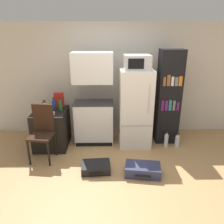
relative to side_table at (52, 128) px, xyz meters
The scene contains 20 objects.
ground_plane 1.86m from the side_table, 42.38° to the right, with size 24.00×24.00×0.00m, color tan.
wall_back 1.92m from the side_table, 26.75° to the left, with size 6.40×0.10×2.45m.
side_table is the anchor object (origin of this frame).
kitchen_hutch 1.00m from the side_table, 10.25° to the left, with size 0.81×0.45×1.89m.
refrigerator 1.76m from the side_table, ahead, with size 0.64×0.64×1.57m.
microwave 2.17m from the side_table, ahead, with size 0.49×0.44×0.27m.
bookshelf 2.48m from the side_table, ahead, with size 0.46×0.37×1.94m.
bottle_amber_beer 0.53m from the side_table, 158.05° to the right, with size 0.09×0.09×0.18m.
bottle_ketchup_red 0.52m from the side_table, 128.37° to the left, with size 0.08×0.08×0.16m.
bottle_green_tall 0.54m from the side_table, ahead, with size 0.08×0.08×0.27m.
bottle_blue_soda 0.50m from the side_table, 46.23° to the left, with size 0.07×0.07×0.25m.
bottle_clear_short 0.53m from the side_table, 123.02° to the right, with size 0.08×0.08×0.18m.
bottle_milk_white 0.48m from the side_table, 136.35° to the left, with size 0.08×0.08×0.16m.
bowl 0.46m from the side_table, 73.63° to the right, with size 0.17×0.17×0.05m.
cereal_box 0.61m from the side_table, 61.71° to the left, with size 0.19×0.07×0.30m.
chair 0.51m from the side_table, 94.28° to the right, with size 0.44×0.45×1.03m.
suitcase_large_flat 1.35m from the side_table, 43.97° to the right, with size 0.51×0.40×0.13m.
suitcase_small_flat 2.04m from the side_table, 30.70° to the right, with size 0.62×0.41×0.17m.
water_bottle_front 2.60m from the side_table, ahead, with size 0.09×0.09×0.31m.
water_bottle_middle 2.37m from the side_table, ahead, with size 0.08×0.08×0.34m.
Camera 1 is at (-0.17, -2.87, 2.25)m, focal length 35.00 mm.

